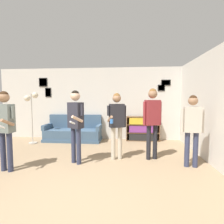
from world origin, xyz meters
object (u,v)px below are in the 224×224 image
object	(u,v)px
person_player_foreground_center	(76,119)
person_spectator_near_bookshelf	(152,116)
person_spectator_far_right	(192,124)
floor_lamp	(31,103)
person_watcher_holding_cup	(117,119)
bookshelf	(143,129)
drinking_cup	(148,115)
person_player_foreground_left	(5,122)
couch	(74,132)

from	to	relation	value
person_player_foreground_center	person_spectator_near_bookshelf	distance (m)	1.90
person_player_foreground_center	person_spectator_far_right	distance (m)	2.66
floor_lamp	person_watcher_holding_cup	distance (m)	3.28
person_player_foreground_center	person_spectator_far_right	xyz separation A→B (m)	(2.66, 0.02, -0.08)
bookshelf	person_watcher_holding_cup	distance (m)	2.29
person_watcher_holding_cup	person_spectator_near_bookshelf	world-z (taller)	person_spectator_near_bookshelf
person_spectator_far_right	drinking_cup	distance (m)	2.49
person_spectator_near_bookshelf	person_spectator_far_right	xyz separation A→B (m)	(0.82, -0.43, -0.13)
person_player_foreground_center	person_spectator_near_bookshelf	size ratio (longest dim) A/B	0.97
person_player_foreground_left	person_spectator_far_right	distance (m)	4.05
person_player_foreground_left	drinking_cup	bearing A→B (deg)	42.04
person_spectator_far_right	couch	bearing A→B (deg)	147.30
floor_lamp	person_player_foreground_center	world-z (taller)	floor_lamp
person_spectator_near_bookshelf	bookshelf	bearing A→B (deg)	91.84
floor_lamp	drinking_cup	bearing A→B (deg)	10.45
floor_lamp	person_watcher_holding_cup	size ratio (longest dim) A/B	1.04
person_player_foreground_left	person_spectator_far_right	xyz separation A→B (m)	(4.01, 0.59, -0.06)
person_player_foreground_left	person_watcher_holding_cup	distance (m)	2.48
couch	bookshelf	world-z (taller)	couch
drinking_cup	person_player_foreground_left	bearing A→B (deg)	-137.96
person_spectator_far_right	person_watcher_holding_cup	bearing A→B (deg)	168.67
couch	bookshelf	distance (m)	2.55
floor_lamp	person_player_foreground_left	world-z (taller)	floor_lamp
couch	floor_lamp	size ratio (longest dim) A/B	1.17
floor_lamp	person_player_foreground_center	size ratio (longest dim) A/B	1.01
bookshelf	person_player_foreground_center	bearing A→B (deg)	-126.40
person_spectator_near_bookshelf	drinking_cup	world-z (taller)	person_spectator_near_bookshelf
floor_lamp	person_watcher_holding_cup	xyz separation A→B (m)	(2.98, -1.31, -0.35)
floor_lamp	person_spectator_near_bookshelf	bearing A→B (deg)	-17.46
bookshelf	person_spectator_near_bookshelf	distance (m)	2.07
floor_lamp	person_player_foreground_center	xyz separation A→B (m)	(2.04, -1.68, -0.31)
person_spectator_near_bookshelf	person_player_foreground_left	bearing A→B (deg)	-162.21
drinking_cup	person_spectator_near_bookshelf	bearing A→B (deg)	-93.38
bookshelf	person_spectator_near_bookshelf	world-z (taller)	person_spectator_near_bookshelf
couch	person_player_foreground_center	world-z (taller)	person_player_foreground_center
person_player_foreground_center	person_spectator_near_bookshelf	xyz separation A→B (m)	(1.84, 0.46, 0.04)
floor_lamp	person_spectator_far_right	size ratio (longest dim) A/B	1.08
bookshelf	person_player_foreground_center	world-z (taller)	person_player_foreground_center
floor_lamp	person_spectator_near_bookshelf	size ratio (longest dim) A/B	0.98
person_player_foreground_left	person_watcher_holding_cup	xyz separation A→B (m)	(2.29, 0.93, -0.02)
person_player_foreground_left	drinking_cup	xyz separation A→B (m)	(3.30, 2.98, -0.12)
person_player_foreground_center	person_watcher_holding_cup	xyz separation A→B (m)	(0.95, 0.37, -0.04)
bookshelf	person_watcher_holding_cup	xyz separation A→B (m)	(-0.83, -2.05, 0.59)
couch	person_watcher_holding_cup	bearing A→B (deg)	-47.30
bookshelf	couch	bearing A→B (deg)	-175.68
person_player_foreground_left	person_watcher_holding_cup	bearing A→B (deg)	22.10
couch	person_spectator_near_bookshelf	bearing A→B (deg)	-34.11
bookshelf	floor_lamp	world-z (taller)	floor_lamp
bookshelf	person_spectator_near_bookshelf	bearing A→B (deg)	-88.16
person_spectator_near_bookshelf	person_spectator_far_right	bearing A→B (deg)	-27.90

